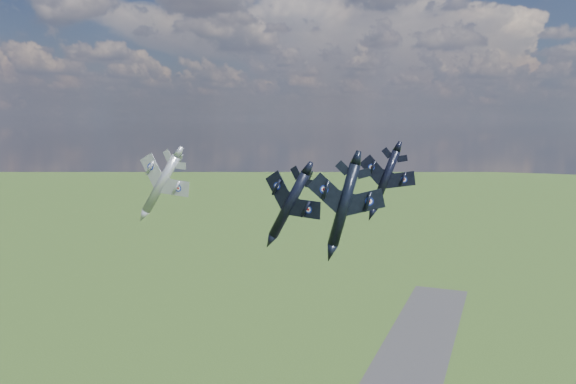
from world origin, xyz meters
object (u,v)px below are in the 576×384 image
at_px(jet_lead_navy, 289,205).
at_px(jet_left_silver, 161,184).
at_px(jet_right_navy, 344,205).
at_px(jet_high_navy, 385,180).

height_order(jet_lead_navy, jet_left_silver, jet_left_silver).
bearing_deg(jet_left_silver, jet_lead_navy, -2.81).
xyz_separation_m(jet_right_navy, jet_high_navy, (-2.96, 34.77, -0.98)).
bearing_deg(jet_high_navy, jet_lead_navy, -155.69).
height_order(jet_lead_navy, jet_high_navy, jet_high_navy).
height_order(jet_lead_navy, jet_right_navy, jet_right_navy).
xyz_separation_m(jet_lead_navy, jet_right_navy, (16.17, -24.98, 4.48)).
bearing_deg(jet_lead_navy, jet_right_navy, -47.20).
distance_m(jet_high_navy, jet_left_silver, 38.61).
bearing_deg(jet_lead_navy, jet_high_navy, 46.40).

